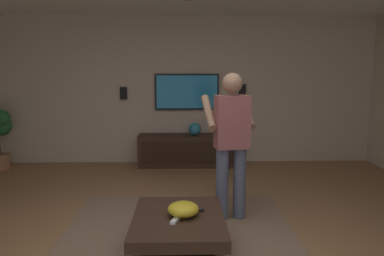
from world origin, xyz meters
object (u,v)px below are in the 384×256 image
at_px(media_console, 187,150).
at_px(person_standing, 231,138).
at_px(tv, 187,92).
at_px(vase_round, 195,129).
at_px(coffee_table, 179,227).
at_px(remote_white, 176,220).
at_px(wall_speaker_left, 242,90).
at_px(remote_black, 196,209).
at_px(wall_speaker_right, 123,93).
at_px(bowl, 183,209).

bearing_deg(media_console, person_standing, 10.97).
xyz_separation_m(tv, vase_round, (-0.28, -0.13, -0.63)).
height_order(coffee_table, remote_white, remote_white).
distance_m(tv, wall_speaker_left, 0.99).
xyz_separation_m(coffee_table, tv, (3.51, -0.11, 0.99)).
distance_m(coffee_table, tv, 3.65).
xyz_separation_m(remote_white, vase_round, (3.34, -0.27, 0.25)).
bearing_deg(remote_white, media_console, 17.34).
xyz_separation_m(remote_black, wall_speaker_right, (3.38, 1.18, 0.86)).
height_order(coffee_table, remote_black, remote_black).
bearing_deg(remote_white, remote_black, -16.41).
bearing_deg(tv, wall_speaker_right, -90.67).
relative_size(coffee_table, media_console, 0.59).
xyz_separation_m(remote_black, wall_speaker_left, (3.38, -0.95, 0.90)).
xyz_separation_m(coffee_table, media_console, (3.27, -0.11, -0.02)).
relative_size(remote_white, vase_round, 0.68).
bearing_deg(coffee_table, media_console, -2.00).
bearing_deg(bowl, remote_white, 152.25).
distance_m(remote_white, wall_speaker_right, 3.86).
distance_m(tv, bowl, 3.60).
bearing_deg(vase_round, tv, 24.80).
xyz_separation_m(media_console, remote_black, (-3.13, -0.04, 0.14)).
distance_m(media_console, vase_round, 0.41).
bearing_deg(person_standing, vase_round, -0.67).
height_order(person_standing, wall_speaker_right, person_standing).
xyz_separation_m(remote_white, wall_speaker_left, (3.63, -1.13, 0.90)).
bearing_deg(coffee_table, remote_black, -49.49).
xyz_separation_m(wall_speaker_left, wall_speaker_right, (0.00, 2.12, -0.04)).
relative_size(tv, remote_white, 7.60).
height_order(media_console, vase_round, vase_round).
height_order(bowl, wall_speaker_left, wall_speaker_left).
height_order(coffee_table, media_console, media_console).
distance_m(coffee_table, remote_black, 0.24).
bearing_deg(wall_speaker_right, person_standing, -148.74).
bearing_deg(wall_speaker_right, tv, -90.67).
height_order(person_standing, bowl, person_standing).
bearing_deg(remote_black, remote_white, 93.58).
bearing_deg(media_console, wall_speaker_right, -102.65).
bearing_deg(coffee_table, remote_white, 168.96).
bearing_deg(coffee_table, tv, -1.86).
xyz_separation_m(media_console, wall_speaker_right, (0.25, 1.13, 0.99)).
relative_size(person_standing, remote_black, 10.93).
bearing_deg(wall_speaker_right, bowl, -163.23).
height_order(person_standing, vase_round, person_standing).
xyz_separation_m(remote_white, wall_speaker_right, (3.63, 1.00, 0.86)).
bearing_deg(vase_round, person_standing, -171.97).
bearing_deg(wall_speaker_right, vase_round, -103.18).
xyz_separation_m(coffee_table, person_standing, (0.90, -0.57, 0.64)).
xyz_separation_m(tv, wall_speaker_right, (0.01, 1.13, -0.02)).
bearing_deg(tv, coffee_table, -1.86).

